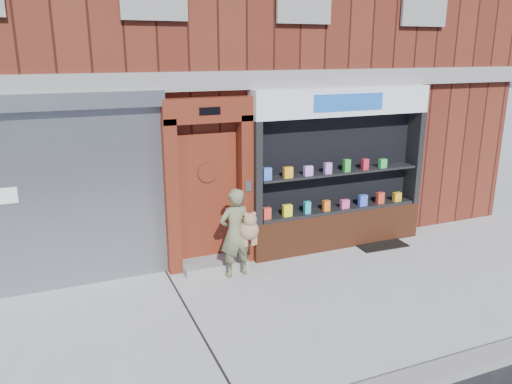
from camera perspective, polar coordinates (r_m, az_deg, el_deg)
ground at (r=7.59m, az=4.81°, el=-12.70°), size 80.00×80.00×0.00m
building at (r=12.29m, az=-8.26°, el=17.50°), size 12.00×8.16×8.00m
shutter_bay at (r=8.04m, az=-21.06°, el=1.11°), size 3.10×0.30×3.04m
red_door_bay at (r=8.39m, az=-5.38°, el=0.86°), size 1.52×0.58×2.90m
pharmacy_bay at (r=9.39m, az=9.42°, el=1.80°), size 3.50×0.41×3.00m
woman at (r=8.17m, az=-2.16°, el=-4.60°), size 0.67×0.46×1.51m
doormat at (r=10.03m, az=13.81°, el=-5.69°), size 0.99×0.71×0.02m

